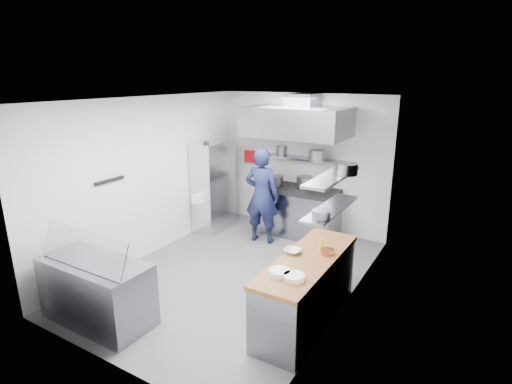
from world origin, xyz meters
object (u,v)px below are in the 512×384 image
Objects in this scene: chef at (262,196)px; display_case at (97,291)px; gas_range at (298,213)px; wire_rack at (213,186)px.

display_case is (-0.53, -3.39, -0.50)m from chef.
gas_range is 0.96m from chef.
wire_rack is 1.23× the size of display_case.
wire_rack reaches higher than gas_range.
gas_range is at bearing 21.52° from wire_rack.
wire_rack is (-1.63, -0.64, 0.48)m from gas_range.
chef is (-0.44, -0.71, 0.48)m from gas_range.
chef is 1.00× the size of wire_rack.
gas_range is 4.21m from display_case.
chef is 1.23× the size of display_case.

